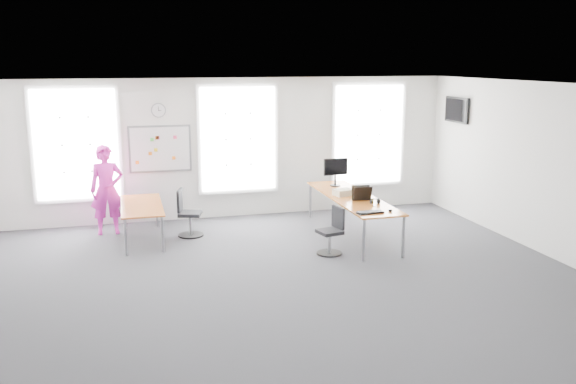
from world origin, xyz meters
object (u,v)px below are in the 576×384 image
object	(u,v)px
headphones	(375,201)
desk_right	(352,199)
chair_right	(332,233)
keyboard	(370,213)
chair_left	(187,216)
monitor	(336,169)
desk_left	(142,208)
person	(107,190)

from	to	relation	value
headphones	desk_right	bearing A→B (deg)	89.49
chair_right	keyboard	size ratio (longest dim) A/B	1.77
desk_right	chair_left	world-z (taller)	chair_left
chair_left	chair_right	bearing A→B (deg)	-111.52
keyboard	headphones	xyz separation A→B (m)	(0.35, 0.63, 0.04)
desk_right	monitor	xyz separation A→B (m)	(0.02, 1.03, 0.40)
headphones	chair_right	bearing A→B (deg)	-177.39
desk_left	chair_left	distance (m)	0.89
desk_left	person	xyz separation A→B (m)	(-0.63, 0.63, 0.25)
desk_left	chair_left	bearing A→B (deg)	3.17
monitor	desk_left	bearing A→B (deg)	179.69
desk_right	desk_left	size ratio (longest dim) A/B	1.69
person	headphones	world-z (taller)	person
chair_left	keyboard	bearing A→B (deg)	-109.97
chair_right	headphones	world-z (taller)	headphones
keyboard	monitor	world-z (taller)	monitor
desk_right	keyboard	world-z (taller)	keyboard
desk_right	desk_left	distance (m)	4.02
chair_left	keyboard	xyz separation A→B (m)	(2.93, -2.10, 0.38)
chair_left	keyboard	size ratio (longest dim) A/B	1.95
keyboard	monitor	size ratio (longest dim) A/B	0.81
chair_right	monitor	xyz separation A→B (m)	(0.77, 2.01, 0.76)
desk_left	headphones	xyz separation A→B (m)	(4.13, -1.43, 0.19)
desk_left	headphones	size ratio (longest dim) A/B	10.74
chair_right	person	xyz separation A→B (m)	(-3.83, 2.36, 0.51)
keyboard	desk_right	bearing A→B (deg)	75.80
person	keyboard	world-z (taller)	person
chair_right	person	world-z (taller)	person
chair_right	monitor	size ratio (longest dim) A/B	1.43
desk_right	chair_right	bearing A→B (deg)	-127.14
desk_left	chair_right	size ratio (longest dim) A/B	2.25
desk_right	person	xyz separation A→B (m)	(-4.58, 1.38, 0.15)
chair_right	headphones	xyz separation A→B (m)	(0.93, 0.31, 0.46)
headphones	keyboard	bearing A→B (deg)	-134.80
person	headphones	size ratio (longest dim) A/B	10.00
chair_right	desk_right	bearing A→B (deg)	129.57
chair_right	headphones	size ratio (longest dim) A/B	4.77
desk_right	chair_left	distance (m)	3.21
desk_right	chair_left	xyz separation A→B (m)	(-3.09, 0.80, -0.32)
chair_right	headphones	bearing A→B (deg)	95.05
chair_left	keyboard	world-z (taller)	chair_left
person	keyboard	distance (m)	5.17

